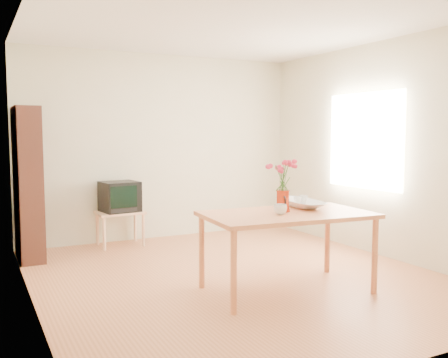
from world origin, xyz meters
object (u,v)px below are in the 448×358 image
mug (280,209)px  television (119,196)px  bowl (301,186)px  table (287,220)px  pitcher (283,202)px

mug → television: 2.78m
mug → television: bearing=-79.9°
bowl → table: bearing=-143.8°
pitcher → bowl: bearing=50.2°
bowl → mug: bearing=-146.0°
television → table: bearing=-78.5°
pitcher → table: bearing=-61.9°
pitcher → television: (-0.89, 2.54, -0.18)m
table → pitcher: 0.18m
bowl → pitcher: bearing=-152.9°
pitcher → television: pitcher is taller
mug → television: (-0.78, 2.67, -0.13)m
bowl → television: size_ratio=0.89×
pitcher → mug: size_ratio=1.74×
mug → bowl: 0.56m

